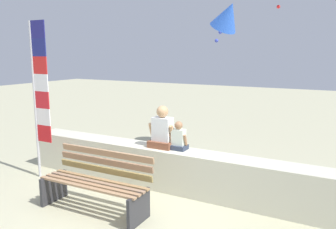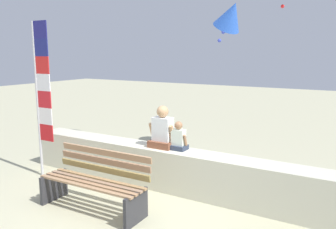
% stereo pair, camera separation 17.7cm
% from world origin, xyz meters
% --- Properties ---
extents(ground_plane, '(40.00, 40.00, 0.00)m').
position_xyz_m(ground_plane, '(0.00, 0.00, 0.00)').
color(ground_plane, '#B3B08E').
extents(seawall_ledge, '(5.86, 0.50, 0.72)m').
position_xyz_m(seawall_ledge, '(0.00, 1.04, 0.36)').
color(seawall_ledge, beige).
rests_on(seawall_ledge, ground).
extents(park_bench, '(1.74, 0.64, 0.88)m').
position_xyz_m(park_bench, '(-0.52, -0.21, 0.42)').
color(park_bench, '#A17A58').
rests_on(park_bench, ground).
extents(person_adult, '(0.48, 0.35, 0.74)m').
position_xyz_m(person_adult, '(-0.11, 1.09, 1.01)').
color(person_adult, brown).
rests_on(person_adult, seawall_ledge).
extents(person_child, '(0.32, 0.24, 0.49)m').
position_xyz_m(person_child, '(0.20, 1.09, 0.91)').
color(person_child, '#2F394F').
rests_on(person_child, seawall_ledge).
extents(flag_banner, '(0.39, 0.05, 2.92)m').
position_xyz_m(flag_banner, '(-2.30, 0.36, 1.68)').
color(flag_banner, '#B7B7BC').
rests_on(flag_banner, ground).
extents(kite_blue, '(1.01, 0.93, 0.99)m').
position_xyz_m(kite_blue, '(0.20, 3.45, 3.15)').
color(kite_blue, blue).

